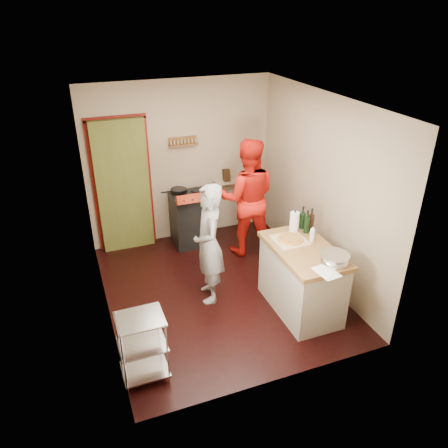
% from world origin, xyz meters
% --- Properties ---
extents(floor, '(3.50, 3.50, 0.00)m').
position_xyz_m(floor, '(0.00, 0.00, 0.00)').
color(floor, black).
rests_on(floor, ground).
extents(back_wall, '(3.00, 0.44, 2.60)m').
position_xyz_m(back_wall, '(-0.64, 1.78, 1.13)').
color(back_wall, gray).
rests_on(back_wall, ground).
extents(left_wall, '(0.04, 3.50, 2.60)m').
position_xyz_m(left_wall, '(-1.50, 0.00, 1.30)').
color(left_wall, gray).
rests_on(left_wall, ground).
extents(right_wall, '(0.04, 3.50, 2.60)m').
position_xyz_m(right_wall, '(1.50, 0.00, 1.30)').
color(right_wall, gray).
rests_on(right_wall, ground).
extents(ceiling, '(3.00, 3.50, 0.02)m').
position_xyz_m(ceiling, '(0.00, 0.00, 2.61)').
color(ceiling, white).
rests_on(ceiling, back_wall).
extents(stove, '(0.60, 0.63, 1.00)m').
position_xyz_m(stove, '(0.05, 1.42, 0.45)').
color(stove, black).
rests_on(stove, ground).
extents(wire_shelving, '(0.48, 0.40, 0.80)m').
position_xyz_m(wire_shelving, '(-1.28, -1.20, 0.44)').
color(wire_shelving, silver).
rests_on(wire_shelving, ground).
extents(island, '(0.71, 1.31, 1.22)m').
position_xyz_m(island, '(0.85, -0.75, 0.48)').
color(island, '#B5AC9A').
rests_on(island, ground).
extents(person_stripe, '(0.49, 0.66, 1.64)m').
position_xyz_m(person_stripe, '(-0.16, -0.10, 0.82)').
color(person_stripe, silver).
rests_on(person_stripe, ground).
extents(person_red, '(1.08, 0.96, 1.85)m').
position_xyz_m(person_red, '(0.79, 0.86, 0.93)').
color(person_red, red).
rests_on(person_red, ground).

